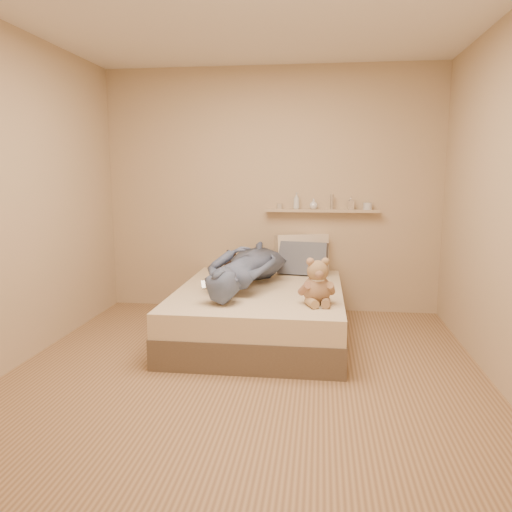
# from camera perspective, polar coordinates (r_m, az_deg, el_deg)

# --- Properties ---
(room) EXTENTS (3.80, 3.80, 3.80)m
(room) POSITION_cam_1_polar(r_m,az_deg,el_deg) (3.54, -1.36, 6.26)
(room) COLOR #9B7650
(room) RESTS_ON ground
(bed) EXTENTS (1.50, 1.90, 0.45)m
(bed) POSITION_cam_1_polar(r_m,az_deg,el_deg) (4.63, 0.45, -6.47)
(bed) COLOR brown
(bed) RESTS_ON floor
(game_console) EXTENTS (0.20, 0.13, 0.06)m
(game_console) POSITION_cam_1_polar(r_m,az_deg,el_deg) (4.04, -4.99, -3.24)
(game_console) COLOR #A8AAAF
(game_console) RESTS_ON bed
(teddy_bear) EXTENTS (0.31, 0.31, 0.39)m
(teddy_bear) POSITION_cam_1_polar(r_m,az_deg,el_deg) (4.04, 7.02, -3.31)
(teddy_bear) COLOR #916E4F
(teddy_bear) RESTS_ON bed
(dark_plush) EXTENTS (0.16, 0.16, 0.25)m
(dark_plush) POSITION_cam_1_polar(r_m,az_deg,el_deg) (5.27, -2.80, -0.79)
(dark_plush) COLOR black
(dark_plush) RESTS_ON bed
(pillow_cream) EXTENTS (0.58, 0.36, 0.41)m
(pillow_cream) POSITION_cam_1_polar(r_m,az_deg,el_deg) (5.32, 5.24, 0.30)
(pillow_cream) COLOR beige
(pillow_cream) RESTS_ON bed
(pillow_grey) EXTENTS (0.53, 0.28, 0.36)m
(pillow_grey) POSITION_cam_1_polar(r_m,az_deg,el_deg) (5.19, 5.38, -0.27)
(pillow_grey) COLOR #575A69
(pillow_grey) RESTS_ON bed
(person) EXTENTS (0.87, 1.70, 0.39)m
(person) POSITION_cam_1_polar(r_m,az_deg,el_deg) (4.64, -0.95, -1.11)
(person) COLOR #4F587D
(person) RESTS_ON bed
(wall_shelf) EXTENTS (1.20, 0.12, 0.03)m
(wall_shelf) POSITION_cam_1_polar(r_m,az_deg,el_deg) (5.34, 7.53, 5.16)
(wall_shelf) COLOR tan
(wall_shelf) RESTS_ON wall_back
(shelf_bottles) EXTENTS (1.00, 0.12, 0.17)m
(shelf_bottles) POSITION_cam_1_polar(r_m,az_deg,el_deg) (5.34, 7.91, 5.97)
(shelf_bottles) COLOR #BCB1A1
(shelf_bottles) RESTS_ON wall_shelf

